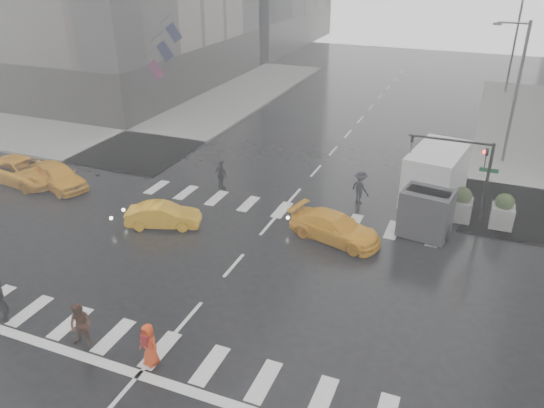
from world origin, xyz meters
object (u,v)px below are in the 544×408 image
at_px(taxi_front, 57,176).
at_px(taxi_mid, 163,215).
at_px(traffic_signal_pole, 468,165).
at_px(pedestrian_brown, 81,326).
at_px(box_truck, 433,184).
at_px(pedestrian_orange, 149,345).

distance_m(taxi_front, taxi_mid, 8.59).
xyz_separation_m(traffic_signal_pole, pedestrian_brown, (-11.68, -14.81, -2.34)).
relative_size(traffic_signal_pole, taxi_mid, 1.20).
bearing_deg(pedestrian_brown, box_truck, 52.86).
distance_m(traffic_signal_pole, box_truck, 2.07).
height_order(pedestrian_orange, taxi_front, pedestrian_orange).
relative_size(pedestrian_brown, taxi_front, 0.39).
relative_size(pedestrian_brown, pedestrian_orange, 1.08).
distance_m(pedestrian_orange, taxi_front, 17.01).
bearing_deg(traffic_signal_pole, taxi_front, -169.29).
height_order(taxi_front, taxi_mid, taxi_front).
xyz_separation_m(taxi_mid, box_truck, (12.42, 6.33, 1.21)).
relative_size(pedestrian_brown, box_truck, 0.27).
relative_size(taxi_front, taxi_mid, 1.20).
height_order(traffic_signal_pole, box_truck, traffic_signal_pole).
distance_m(pedestrian_brown, taxi_mid, 9.09).
bearing_deg(pedestrian_orange, box_truck, 76.80).
bearing_deg(pedestrian_orange, taxi_front, 155.09).
relative_size(pedestrian_orange, taxi_front, 0.36).
relative_size(pedestrian_orange, box_truck, 0.25).
bearing_deg(box_truck, pedestrian_orange, -107.44).
xyz_separation_m(traffic_signal_pole, pedestrian_orange, (-8.92, -14.69, -2.39)).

